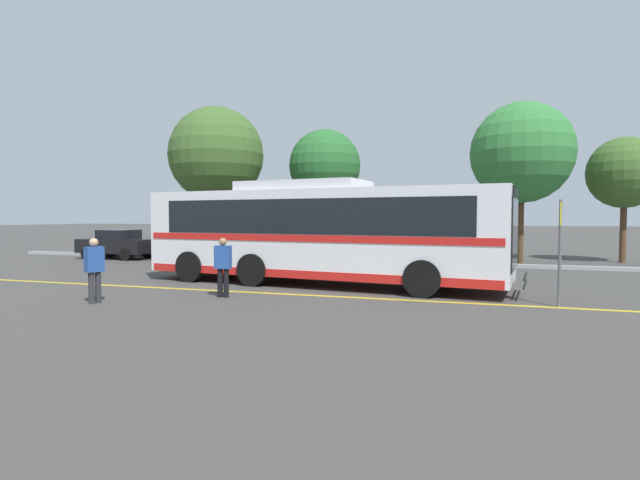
# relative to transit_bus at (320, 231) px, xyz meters

# --- Properties ---
(ground_plane) EXTENTS (220.00, 220.00, 0.00)m
(ground_plane) POSITION_rel_transit_bus_xyz_m (0.88, 0.12, -1.68)
(ground_plane) COLOR #423F3D
(lane_strip_0) EXTENTS (31.36, 0.20, 0.01)m
(lane_strip_0) POSITION_rel_transit_bus_xyz_m (0.01, -2.20, -1.68)
(lane_strip_0) COLOR gold
(lane_strip_0) RESTS_ON ground_plane
(curb_strip) EXTENTS (39.36, 0.36, 0.15)m
(curb_strip) POSITION_rel_transit_bus_xyz_m (0.01, 7.25, -1.61)
(curb_strip) COLOR #99999E
(curb_strip) RESTS_ON ground_plane
(transit_bus) EXTENTS (11.87, 3.97, 3.24)m
(transit_bus) POSITION_rel_transit_bus_xyz_m (0.00, 0.00, 0.00)
(transit_bus) COLOR white
(transit_bus) RESTS_ON ground_plane
(parked_car_0) EXTENTS (3.98, 1.94, 1.47)m
(parked_car_0) POSITION_rel_transit_bus_xyz_m (-12.66, 6.06, -0.94)
(parked_car_0) COLOR black
(parked_car_0) RESTS_ON ground_plane
(parked_car_1) EXTENTS (4.88, 2.16, 1.44)m
(parked_car_1) POSITION_rel_transit_bus_xyz_m (-7.58, 6.06, -0.96)
(parked_car_1) COLOR #4C3823
(parked_car_1) RESTS_ON ground_plane
(parked_car_2) EXTENTS (4.82, 2.02, 1.33)m
(parked_car_2) POSITION_rel_transit_bus_xyz_m (-1.99, 5.82, -1.00)
(parked_car_2) COLOR olive
(parked_car_2) RESTS_ON ground_plane
(pedestrian_0) EXTENTS (0.44, 0.26, 1.57)m
(pedestrian_0) POSITION_rel_transit_bus_xyz_m (-1.66, -3.20, -0.79)
(pedestrian_0) COLOR black
(pedestrian_0) RESTS_ON ground_plane
(pedestrian_1) EXTENTS (0.36, 0.47, 1.60)m
(pedestrian_1) POSITION_rel_transit_bus_xyz_m (-4.22, -4.96, -0.78)
(pedestrian_1) COLOR #2D2D33
(pedestrian_1) RESTS_ON ground_plane
(bus_stop_sign) EXTENTS (0.08, 0.40, 2.53)m
(bus_stop_sign) POSITION_rel_transit_bus_xyz_m (6.57, -2.08, -0.09)
(bus_stop_sign) COLOR #59595E
(bus_stop_sign) RESTS_ON ground_plane
(tree_0) EXTENTS (3.85, 3.85, 6.81)m
(tree_0) POSITION_rel_transit_bus_xyz_m (-3.17, 10.94, 3.19)
(tree_0) COLOR #513823
(tree_0) RESTS_ON ground_plane
(tree_1) EXTENTS (3.28, 3.28, 5.80)m
(tree_1) POSITION_rel_transit_bus_xyz_m (11.17, 11.32, 2.46)
(tree_1) COLOR #513823
(tree_1) RESTS_ON ground_plane
(tree_2) EXTENTS (4.58, 4.58, 7.33)m
(tree_2) POSITION_rel_transit_bus_xyz_m (6.61, 9.64, 3.35)
(tree_2) COLOR #513823
(tree_2) RESTS_ON ground_plane
(tree_3) EXTENTS (5.08, 5.08, 8.00)m
(tree_3) POSITION_rel_transit_bus_xyz_m (-8.71, 9.12, 3.77)
(tree_3) COLOR #513823
(tree_3) RESTS_ON ground_plane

